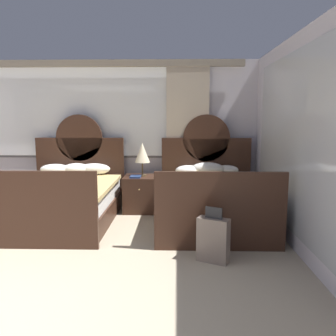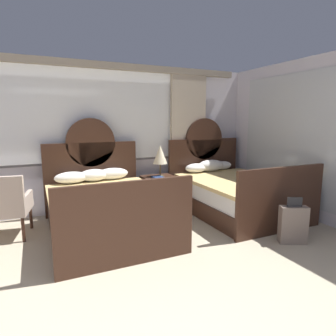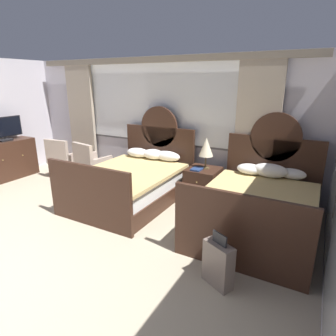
{
  "view_description": "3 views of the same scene",
  "coord_description": "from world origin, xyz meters",
  "px_view_note": "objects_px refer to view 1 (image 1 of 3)",
  "views": [
    {
      "loc": [
        1.95,
        -2.19,
        1.67
      ],
      "look_at": [
        1.82,
        2.93,
        0.9
      ],
      "focal_mm": 36.89,
      "sensor_mm": 36.0,
      "label": 1
    },
    {
      "loc": [
        -0.77,
        -1.07,
        1.68
      ],
      "look_at": [
        1.11,
        2.98,
        0.93
      ],
      "focal_mm": 30.94,
      "sensor_mm": 36.0,
      "label": 2
    },
    {
      "loc": [
        3.18,
        -1.0,
        2.22
      ],
      "look_at": [
        1.07,
        2.84,
        0.86
      ],
      "focal_mm": 30.28,
      "sensor_mm": 36.0,
      "label": 3
    }
  ],
  "objects_px": {
    "table_lamp_on_nightstand": "(142,153)",
    "book_on_nightstand": "(136,176)",
    "bed_near_window": "(63,199)",
    "bed_near_mirror": "(211,200)",
    "nightstand_between_beds": "(141,194)",
    "suitcase_on_floor": "(213,240)"
  },
  "relations": [
    {
      "from": "table_lamp_on_nightstand",
      "to": "suitcase_on_floor",
      "type": "distance_m",
      "value": 2.54
    },
    {
      "from": "bed_near_mirror",
      "to": "book_on_nightstand",
      "type": "bearing_deg",
      "value": 156.02
    },
    {
      "from": "bed_near_window",
      "to": "book_on_nightstand",
      "type": "height_order",
      "value": "bed_near_window"
    },
    {
      "from": "table_lamp_on_nightstand",
      "to": "suitcase_on_floor",
      "type": "relative_size",
      "value": 0.91
    },
    {
      "from": "book_on_nightstand",
      "to": "nightstand_between_beds",
      "type": "bearing_deg",
      "value": 56.01
    },
    {
      "from": "nightstand_between_beds",
      "to": "suitcase_on_floor",
      "type": "bearing_deg",
      "value": -63.82
    },
    {
      "from": "bed_near_window",
      "to": "table_lamp_on_nightstand",
      "type": "relative_size",
      "value": 3.79
    },
    {
      "from": "bed_near_window",
      "to": "table_lamp_on_nightstand",
      "type": "bearing_deg",
      "value": 30.55
    },
    {
      "from": "bed_near_mirror",
      "to": "table_lamp_on_nightstand",
      "type": "bearing_deg",
      "value": 148.2
    },
    {
      "from": "bed_near_mirror",
      "to": "nightstand_between_beds",
      "type": "xyz_separation_m",
      "value": [
        -1.17,
        0.67,
        -0.05
      ]
    },
    {
      "from": "table_lamp_on_nightstand",
      "to": "book_on_nightstand",
      "type": "relative_size",
      "value": 2.26
    },
    {
      "from": "nightstand_between_beds",
      "to": "table_lamp_on_nightstand",
      "type": "xyz_separation_m",
      "value": [
        0.02,
        0.04,
        0.72
      ]
    },
    {
      "from": "bed_near_mirror",
      "to": "nightstand_between_beds",
      "type": "distance_m",
      "value": 1.35
    },
    {
      "from": "bed_near_mirror",
      "to": "suitcase_on_floor",
      "type": "xyz_separation_m",
      "value": [
        -0.11,
        -1.48,
        -0.1
      ]
    },
    {
      "from": "bed_near_window",
      "to": "bed_near_mirror",
      "type": "height_order",
      "value": "same"
    },
    {
      "from": "bed_near_window",
      "to": "nightstand_between_beds",
      "type": "relative_size",
      "value": 3.55
    },
    {
      "from": "nightstand_between_beds",
      "to": "book_on_nightstand",
      "type": "distance_m",
      "value": 0.36
    },
    {
      "from": "book_on_nightstand",
      "to": "bed_near_mirror",
      "type": "bearing_deg",
      "value": -23.98
    },
    {
      "from": "table_lamp_on_nightstand",
      "to": "book_on_nightstand",
      "type": "bearing_deg",
      "value": -124.12
    },
    {
      "from": "nightstand_between_beds",
      "to": "table_lamp_on_nightstand",
      "type": "height_order",
      "value": "table_lamp_on_nightstand"
    },
    {
      "from": "table_lamp_on_nightstand",
      "to": "book_on_nightstand",
      "type": "xyz_separation_m",
      "value": [
        -0.1,
        -0.15,
        -0.39
      ]
    },
    {
      "from": "suitcase_on_floor",
      "to": "nightstand_between_beds",
      "type": "bearing_deg",
      "value": 116.18
    }
  ]
}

